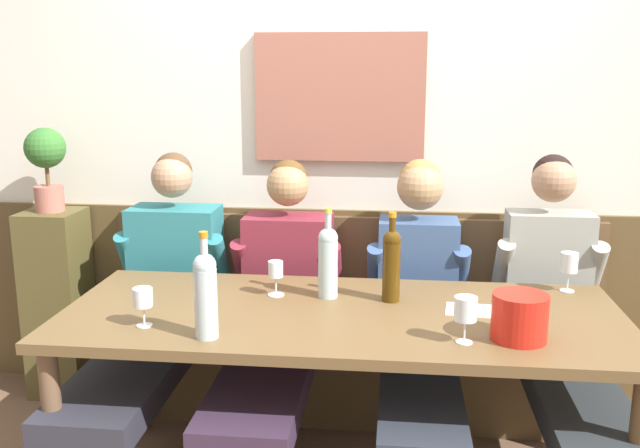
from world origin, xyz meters
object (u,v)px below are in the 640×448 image
(dining_table, at_px, (341,331))
(ice_bucket, at_px, (520,317))
(person_center_left_seat, at_px, (276,317))
(wine_glass_near_bucket, at_px, (143,299))
(person_center_right_seat, at_px, (419,318))
(person_right_seat, at_px, (563,327))
(wall_bench, at_px, (352,355))
(wine_glass_right_end, at_px, (276,272))
(wine_bottle_clear_water, at_px, (206,293))
(wine_glass_mid_right, at_px, (465,311))
(wine_glass_center_rear, at_px, (569,264))
(potted_plant, at_px, (46,161))
(person_left_seat, at_px, (153,310))
(wine_bottle_amber_mid, at_px, (328,260))
(wine_bottle_green_tall, at_px, (391,263))

(dining_table, relative_size, ice_bucket, 11.21)
(person_center_left_seat, distance_m, wine_glass_near_bucket, 0.71)
(person_center_right_seat, height_order, person_right_seat, person_right_seat)
(wall_bench, relative_size, ice_bucket, 12.79)
(wall_bench, bearing_deg, ice_bucket, -55.32)
(dining_table, xyz_separation_m, person_right_seat, (0.89, 0.30, -0.06))
(wall_bench, bearing_deg, wine_glass_right_end, -118.07)
(ice_bucket, height_order, wine_bottle_clear_water, wine_bottle_clear_water)
(wine_glass_mid_right, height_order, wine_glass_center_rear, wine_glass_center_rear)
(wine_glass_center_rear, distance_m, wine_glass_right_end, 1.20)
(potted_plant, bearing_deg, person_left_seat, -31.63)
(wine_bottle_clear_water, height_order, wine_glass_center_rear, wine_bottle_clear_water)
(ice_bucket, distance_m, wine_glass_right_end, 0.98)
(ice_bucket, xyz_separation_m, wine_glass_mid_right, (-0.19, -0.05, 0.03))
(wine_bottle_clear_water, bearing_deg, person_right_seat, 24.63)
(wall_bench, distance_m, ice_bucket, 1.23)
(wine_bottle_amber_mid, relative_size, wine_glass_center_rear, 2.22)
(person_left_seat, distance_m, ice_bucket, 1.59)
(dining_table, bearing_deg, wine_glass_center_rear, 20.88)
(person_left_seat, height_order, ice_bucket, person_left_seat)
(wine_bottle_clear_water, relative_size, wine_glass_center_rear, 2.26)
(person_right_seat, relative_size, wine_glass_near_bucket, 9.03)
(person_center_right_seat, height_order, wine_glass_right_end, person_center_right_seat)
(wall_bench, bearing_deg, person_left_seat, -156.97)
(wine_glass_center_rear, bearing_deg, person_center_left_seat, -178.48)
(person_center_left_seat, relative_size, wine_glass_mid_right, 8.02)
(person_center_left_seat, relative_size, wine_glass_right_end, 9.04)
(ice_bucket, relative_size, wine_bottle_amber_mid, 0.52)
(person_center_left_seat, relative_size, person_right_seat, 1.01)
(ice_bucket, bearing_deg, wine_bottle_amber_mid, 151.51)
(person_right_seat, bearing_deg, person_center_right_seat, 177.90)
(wine_bottle_clear_water, bearing_deg, wine_bottle_amber_mid, 51.98)
(person_center_left_seat, distance_m, wine_glass_mid_right, 0.98)
(person_center_left_seat, distance_m, person_right_seat, 1.20)
(wine_bottle_amber_mid, bearing_deg, wine_glass_mid_right, -40.17)
(wine_glass_right_end, bearing_deg, wine_glass_mid_right, -30.57)
(dining_table, relative_size, person_left_seat, 1.64)
(wine_glass_near_bucket, bearing_deg, person_center_right_seat, 29.08)
(dining_table, height_order, wine_glass_right_end, wine_glass_right_end)
(person_right_seat, bearing_deg, person_left_seat, 179.37)
(wine_bottle_green_tall, bearing_deg, potted_plant, 161.24)
(person_center_left_seat, relative_size, ice_bucket, 6.84)
(wall_bench, xyz_separation_m, wine_glass_center_rear, (0.91, -0.34, 0.59))
(person_right_seat, relative_size, wine_glass_center_rear, 7.79)
(dining_table, relative_size, wine_bottle_green_tall, 5.92)
(ice_bucket, bearing_deg, person_center_left_seat, 150.54)
(wine_bottle_green_tall, relative_size, wine_glass_mid_right, 2.22)
(person_center_right_seat, distance_m, wine_glass_mid_right, 0.65)
(dining_table, xyz_separation_m, wine_bottle_green_tall, (0.18, 0.15, 0.24))
(dining_table, distance_m, person_center_right_seat, 0.45)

